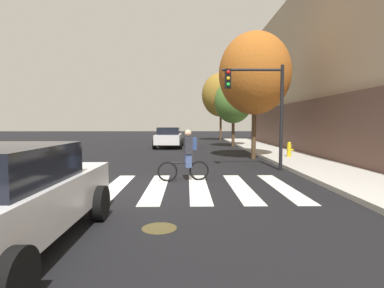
{
  "coord_description": "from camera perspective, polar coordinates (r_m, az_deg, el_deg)",
  "views": [
    {
      "loc": [
        1.44,
        -8.85,
        1.92
      ],
      "look_at": [
        1.61,
        1.06,
        1.22
      ],
      "focal_mm": 28.45,
      "sensor_mm": 36.0,
      "label": 1
    }
  ],
  "objects": [
    {
      "name": "cyclist",
      "position": [
        9.98,
        -0.91,
        -2.16
      ],
      "size": [
        1.7,
        0.39,
        1.69
      ],
      "color": "black",
      "rests_on": "ground"
    },
    {
      "name": "street_tree_mid",
      "position": [
        24.49,
        7.76,
        7.87
      ],
      "size": [
        2.98,
        2.98,
        5.31
      ],
      "color": "#4C3823",
      "rests_on": "ground"
    },
    {
      "name": "traffic_light_near",
      "position": [
        12.51,
        12.83,
        8.24
      ],
      "size": [
        2.47,
        0.28,
        4.2
      ],
      "color": "black",
      "rests_on": "ground"
    },
    {
      "name": "ground_plane",
      "position": [
        9.17,
        -10.11,
        -8.11
      ],
      "size": [
        120.0,
        120.0,
        0.0
      ],
      "primitive_type": "plane",
      "color": "black"
    },
    {
      "name": "street_tree_near",
      "position": [
        16.51,
        11.66,
        12.8
      ],
      "size": [
        3.71,
        3.71,
        6.6
      ],
      "color": "#4C3823",
      "rests_on": "ground"
    },
    {
      "name": "crosswalk_stripes",
      "position": [
        9.1,
        -6.66,
        -8.13
      ],
      "size": [
        7.99,
        4.06,
        0.01
      ],
      "color": "silver",
      "rests_on": "ground"
    },
    {
      "name": "sedan_mid",
      "position": [
        23.51,
        -4.34,
        1.3
      ],
      "size": [
        2.22,
        4.57,
        1.57
      ],
      "color": "silver",
      "rests_on": "ground"
    },
    {
      "name": "sedan_near",
      "position": [
        5.28,
        -31.97,
        -8.57
      ],
      "size": [
        2.19,
        4.61,
        1.59
      ],
      "color": "silver",
      "rests_on": "ground"
    },
    {
      "name": "fire_hydrant",
      "position": [
        16.6,
        17.75,
        -0.96
      ],
      "size": [
        0.33,
        0.22,
        0.78
      ],
      "color": "gold",
      "rests_on": "sidewalk"
    },
    {
      "name": "manhole_cover",
      "position": [
        5.76,
        -6.15,
        -15.38
      ],
      "size": [
        0.64,
        0.64,
        0.01
      ],
      "primitive_type": "cylinder",
      "color": "#473D1E",
      "rests_on": "ground"
    },
    {
      "name": "street_tree_far",
      "position": [
        33.17,
        5.43,
        9.16
      ],
      "size": [
        4.08,
        4.08,
        7.26
      ],
      "color": "#4C3823",
      "rests_on": "ground"
    }
  ]
}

